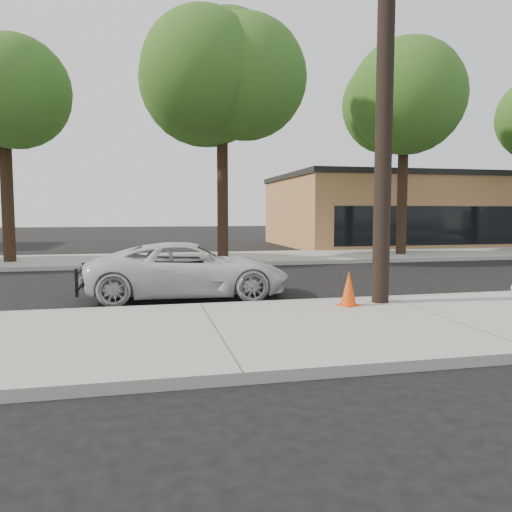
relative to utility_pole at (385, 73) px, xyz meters
name	(u,v)px	position (x,y,z in m)	size (l,w,h in m)	color
ground	(191,295)	(-3.60, 2.70, -4.70)	(120.00, 120.00, 0.00)	black
near_sidewalk	(216,334)	(-3.60, -1.60, -4.62)	(90.00, 4.40, 0.15)	gray
far_sidewalk	(172,259)	(-3.60, 11.20, -4.62)	(90.00, 5.00, 0.15)	gray
curb_near	(201,308)	(-3.60, 0.60, -4.62)	(90.00, 0.12, 0.16)	#9E9B93
building_main	(426,212)	(12.40, 18.70, -2.70)	(18.00, 10.00, 4.00)	#A16943
utility_pole	(385,73)	(0.00, 0.00, 0.00)	(1.40, 0.34, 9.00)	black
tree_b	(8,97)	(-9.41, 10.76, 1.45)	(4.34, 4.20, 8.45)	black
tree_c	(228,85)	(-1.38, 10.34, 2.21)	(4.96, 4.80, 9.55)	black
tree_d	(410,110)	(6.60, 10.65, 1.67)	(4.50, 4.35, 8.75)	black
police_cruiser	(189,270)	(-3.67, 2.34, -4.06)	(2.13, 4.62, 1.28)	silver
traffic_cone	(349,289)	(-0.77, -0.20, -4.22)	(0.45, 0.45, 0.69)	#E0450B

